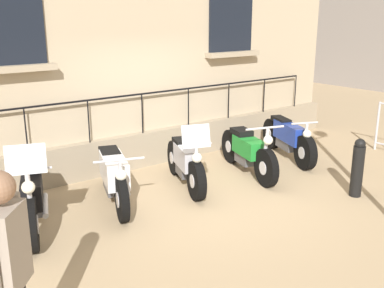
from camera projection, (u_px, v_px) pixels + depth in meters
The scene contains 8 objects.
ground_plane at pixel (202, 195), 7.36m from camera, with size 60.00×60.00×0.00m, color tan.
motorcycle_black at pixel (33, 195), 6.16m from camera, with size 2.08×0.91×1.35m.
motorcycle_white at pixel (114, 176), 6.94m from camera, with size 1.97×0.95×0.89m.
motorcycle_silver at pixel (186, 163), 7.63m from camera, with size 1.83×0.83×1.21m.
motorcycle_green at pixel (248, 152), 8.24m from camera, with size 2.00×0.88×1.02m.
motorcycle_blue at pixel (288, 138), 9.16m from camera, with size 2.03×0.97×0.89m.
bollard at pixel (358, 168), 7.20m from camera, with size 0.19×0.19×0.96m.
pedestrian_standing at pixel (9, 270), 3.32m from camera, with size 0.43×0.40×1.79m.
Camera 1 is at (5.36, -4.26, 2.82)m, focal length 42.34 mm.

